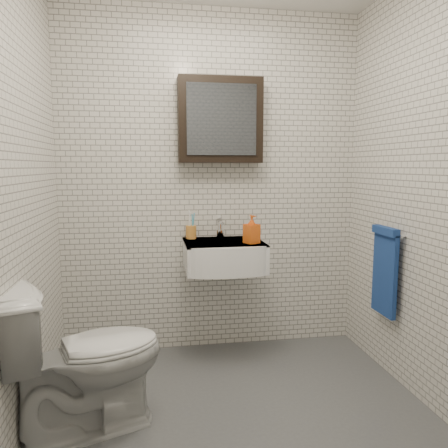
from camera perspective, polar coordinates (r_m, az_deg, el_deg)
The scene contains 9 objects.
ground at distance 2.64m, azimuth 1.77°, elevation -23.71°, with size 2.20×2.00×0.01m, color #4C4F54.
room_shell at distance 2.26m, azimuth 1.92°, elevation 9.83°, with size 2.22×2.02×2.51m.
washbasin at distance 3.05m, azimuth 0.08°, elevation -4.16°, with size 0.55×0.50×0.20m.
faucet at distance 3.22m, azimuth -0.49°, elevation -0.64°, with size 0.06×0.20×0.15m.
mirror_cabinet at distance 3.20m, azimuth -0.50°, elevation 13.37°, with size 0.60×0.15×0.60m.
towel_rail at distance 3.04m, azimuth 20.29°, elevation -5.32°, with size 0.09×0.30×0.58m.
toothbrush_cup at distance 3.20m, azimuth -4.32°, elevation -0.97°, with size 0.10×0.10×0.21m.
soap_bottle at distance 3.00m, azimuth 3.64°, elevation -0.68°, with size 0.09×0.09×0.20m, color orange.
toilet at distance 2.45m, azimuth -17.70°, elevation -16.20°, with size 0.45×0.79×0.81m, color silver.
Camera 1 is at (-0.44, -2.22, 1.38)m, focal length 35.00 mm.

